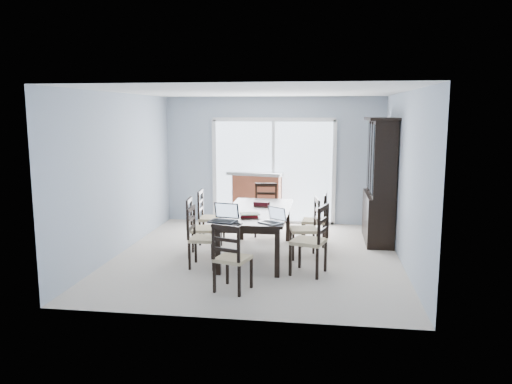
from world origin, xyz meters
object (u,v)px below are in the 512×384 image
at_px(chair_right_far, 319,214).
at_px(chair_end_near, 230,251).
at_px(chair_left_mid, 196,221).
at_px(hot_tub, 249,191).
at_px(laptop_silver, 271,219).
at_px(chair_left_near, 198,230).
at_px(cell_phone, 238,223).
at_px(laptop_dark, 223,218).
at_px(chair_end_far, 266,204).
at_px(chair_left_far, 207,211).
at_px(game_box, 262,204).
at_px(dining_table, 257,215).
at_px(chair_right_near, 315,232).
at_px(china_hutch, 380,182).
at_px(chair_right_mid, 310,221).

relative_size(chair_right_far, chair_end_near, 1.00).
xyz_separation_m(chair_left_mid, hot_tub, (0.32, 3.44, -0.05)).
xyz_separation_m(chair_end_near, laptop_silver, (0.44, 0.79, 0.25)).
bearing_deg(chair_left_near, chair_end_near, 33.63).
relative_size(chair_left_mid, cell_phone, 10.23).
bearing_deg(laptop_dark, chair_end_far, 93.42).
relative_size(chair_left_near, chair_left_far, 0.96).
xyz_separation_m(chair_end_far, cell_phone, (-0.10, -2.47, 0.17)).
relative_size(chair_left_far, laptop_dark, 2.62).
xyz_separation_m(chair_left_far, chair_end_near, (0.87, -2.37, -0.02)).
bearing_deg(game_box, dining_table, -92.61).
bearing_deg(chair_end_near, hot_tub, 112.63).
distance_m(dining_table, chair_left_near, 1.04).
height_order(chair_left_near, chair_end_far, chair_end_far).
relative_size(chair_right_near, chair_right_far, 1.11).
xyz_separation_m(laptop_silver, cell_phone, (-0.45, -0.11, -0.05)).
bearing_deg(laptop_silver, china_hutch, 87.72).
xyz_separation_m(chair_right_mid, chair_end_near, (-0.96, -1.74, -0.03)).
xyz_separation_m(chair_right_near, laptop_silver, (-0.62, -0.08, 0.19)).
xyz_separation_m(chair_left_near, chair_end_far, (0.76, 2.14, 0.03)).
distance_m(chair_left_near, laptop_dark, 0.56).
xyz_separation_m(chair_left_mid, chair_right_near, (1.91, -0.68, 0.04)).
bearing_deg(laptop_silver, chair_left_near, -155.12).
relative_size(china_hutch, chair_end_far, 1.98).
bearing_deg(hot_tub, chair_left_near, -92.23).
relative_size(dining_table, chair_left_mid, 2.03).
height_order(chair_right_far, chair_end_far, chair_end_far).
xyz_separation_m(dining_table, chair_left_far, (-0.99, 0.69, -0.10)).
distance_m(chair_left_mid, cell_phone, 1.23).
distance_m(chair_left_mid, laptop_dark, 1.02).
distance_m(laptop_dark, cell_phone, 0.26).
height_order(laptop_silver, game_box, laptop_silver).
height_order(chair_left_far, laptop_silver, chair_left_far).
xyz_separation_m(dining_table, chair_left_near, (-0.80, -0.66, -0.12)).
relative_size(chair_right_mid, cell_phone, 10.41).
distance_m(chair_right_near, laptop_dark, 1.33).
bearing_deg(chair_right_mid, dining_table, 83.81).
bearing_deg(laptop_dark, hot_tub, 105.11).
xyz_separation_m(chair_right_far, laptop_silver, (-0.66, -1.69, 0.25)).
height_order(chair_left_far, hot_tub, chair_left_far).
distance_m(chair_right_far, laptop_silver, 1.83).
relative_size(chair_end_near, cell_phone, 9.88).
bearing_deg(laptop_dark, laptop_silver, 13.83).
xyz_separation_m(chair_left_far, chair_right_mid, (1.83, -0.64, 0.01)).
bearing_deg(game_box, laptop_dark, -106.24).
xyz_separation_m(chair_end_near, game_box, (0.14, 2.10, 0.23)).
distance_m(chair_left_near, laptop_silver, 1.16).
bearing_deg(chair_end_near, china_hutch, 70.48).
bearing_deg(china_hutch, chair_end_near, -126.21).
bearing_deg(cell_phone, chair_right_far, 77.02).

